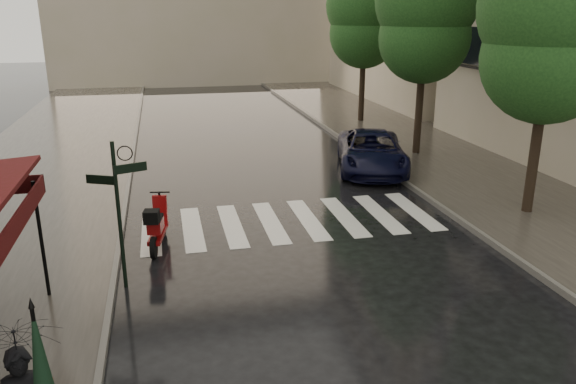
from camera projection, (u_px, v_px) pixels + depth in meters
name	position (u px, v px, depth m)	size (l,w,h in m)	color
ground	(193.00, 363.00, 9.16)	(120.00, 120.00, 0.00)	black
sidewalk_near	(39.00, 176.00, 19.33)	(6.00, 60.00, 0.12)	#38332D
sidewalk_far	(433.00, 153.00, 22.42)	(5.50, 60.00, 0.12)	#38332D
curb_near	(131.00, 170.00, 19.96)	(0.12, 60.00, 0.16)	#595651
curb_far	(367.00, 156.00, 21.83)	(0.12, 60.00, 0.16)	#595651
crosswalk	(289.00, 221.00, 15.35)	(7.85, 3.20, 0.01)	silver
signpost	(118.00, 204.00, 11.13)	(1.17, 0.29, 3.10)	black
tree_near	(554.00, 17.00, 14.16)	(3.80, 3.80, 7.99)	black
tree_mid	(426.00, 7.00, 20.55)	(3.80, 3.80, 8.34)	black
tree_far	(365.00, 11.00, 27.13)	(3.80, 3.80, 8.16)	black
pedestrian_with_umbrella	(18.00, 356.00, 6.32)	(1.17, 1.18, 2.49)	black
scooter	(157.00, 226.00, 13.45)	(0.64, 1.83, 1.21)	black
parked_car	(372.00, 151.00, 20.06)	(2.27, 4.93, 1.37)	black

